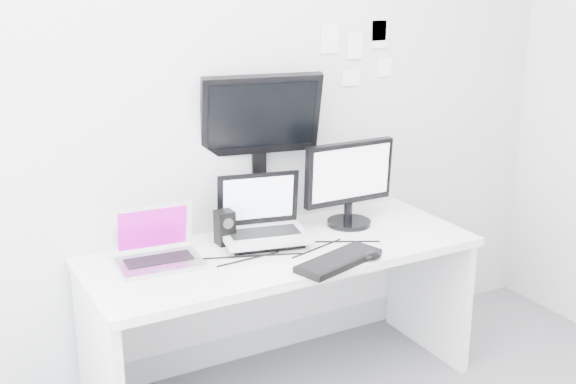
% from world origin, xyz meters
% --- Properties ---
extents(back_wall, '(3.60, 0.00, 3.60)m').
position_xyz_m(back_wall, '(0.00, 1.60, 1.35)').
color(back_wall, silver).
rests_on(back_wall, ground).
extents(desk, '(1.80, 0.70, 0.73)m').
position_xyz_m(desk, '(0.00, 1.25, 0.36)').
color(desk, white).
rests_on(desk, ground).
extents(macbook, '(0.37, 0.29, 0.26)m').
position_xyz_m(macbook, '(-0.56, 1.32, 0.86)').
color(macbook, '#B8B8BD').
rests_on(macbook, desk).
extents(speaker, '(0.09, 0.09, 0.16)m').
position_xyz_m(speaker, '(-0.21, 1.42, 0.81)').
color(speaker, black).
rests_on(speaker, desk).
extents(dell_laptop, '(0.45, 0.38, 0.33)m').
position_xyz_m(dell_laptop, '(-0.05, 1.32, 0.89)').
color(dell_laptop, silver).
rests_on(dell_laptop, desk).
extents(rear_monitor, '(0.60, 0.31, 0.78)m').
position_xyz_m(rear_monitor, '(0.05, 1.56, 1.12)').
color(rear_monitor, black).
rests_on(rear_monitor, desk).
extents(samsung_monitor, '(0.48, 0.22, 0.44)m').
position_xyz_m(samsung_monitor, '(0.44, 1.37, 0.95)').
color(samsung_monitor, black).
rests_on(samsung_monitor, desk).
extents(keyboard, '(0.45, 0.27, 0.03)m').
position_xyz_m(keyboard, '(0.13, 0.97, 0.74)').
color(keyboard, black).
rests_on(keyboard, desk).
extents(mouse, '(0.12, 0.09, 0.03)m').
position_xyz_m(mouse, '(0.28, 0.94, 0.75)').
color(mouse, black).
rests_on(mouse, desk).
extents(wall_note_0, '(0.10, 0.00, 0.14)m').
position_xyz_m(wall_note_0, '(0.45, 1.59, 1.62)').
color(wall_note_0, white).
rests_on(wall_note_0, back_wall).
extents(wall_note_1, '(0.09, 0.00, 0.13)m').
position_xyz_m(wall_note_1, '(0.60, 1.59, 1.58)').
color(wall_note_1, white).
rests_on(wall_note_1, back_wall).
extents(wall_note_2, '(0.10, 0.00, 0.14)m').
position_xyz_m(wall_note_2, '(0.75, 1.59, 1.63)').
color(wall_note_2, white).
rests_on(wall_note_2, back_wall).
extents(wall_note_3, '(0.11, 0.00, 0.08)m').
position_xyz_m(wall_note_3, '(0.58, 1.59, 1.42)').
color(wall_note_3, white).
rests_on(wall_note_3, back_wall).
extents(wall_note_4, '(0.09, 0.00, 0.10)m').
position_xyz_m(wall_note_4, '(0.74, 1.59, 1.65)').
color(wall_note_4, white).
rests_on(wall_note_4, back_wall).
extents(wall_note_5, '(0.09, 0.00, 0.10)m').
position_xyz_m(wall_note_5, '(0.79, 1.59, 1.46)').
color(wall_note_5, white).
rests_on(wall_note_5, back_wall).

